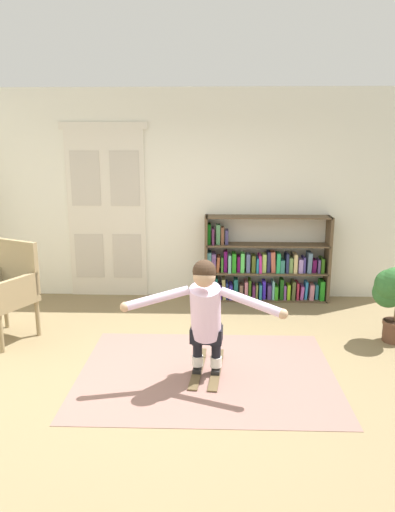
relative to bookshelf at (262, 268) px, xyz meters
The scene contains 9 objects.
ground_plane 2.62m from the bookshelf, 111.84° to the right, with size 7.20×7.20×0.00m, color olive.
back_wall 1.39m from the bookshelf, 167.56° to the left, with size 6.00×0.10×2.90m, color silver.
double_door 2.33m from the bookshelf, behind, with size 1.22×0.05×2.45m.
rug 2.42m from the bookshelf, 108.31° to the right, with size 2.46×1.88×0.01m, color #856158.
bookshelf is the anchor object (origin of this frame).
wicker_chair 3.35m from the bookshelf, 154.53° to the right, with size 0.80×0.80×1.10m.
potted_plant 1.93m from the bookshelf, 48.17° to the right, with size 0.41×0.44×0.87m.
skis_pair 2.39m from the bookshelf, 108.47° to the right, with size 0.34×0.79×0.07m.
person_skier 2.52m from the bookshelf, 107.65° to the right, with size 1.46×0.60×1.11m.
Camera 1 is at (0.25, -4.13, 2.19)m, focal length 33.60 mm.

